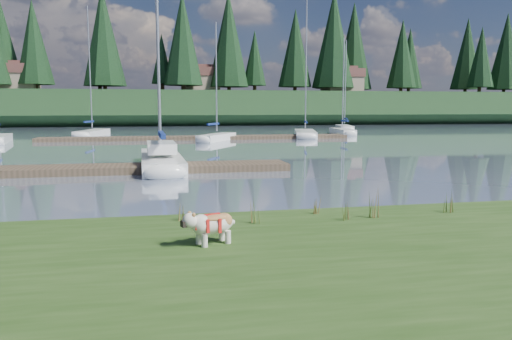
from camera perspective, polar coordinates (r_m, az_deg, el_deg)
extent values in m
plane|color=gray|center=(42.65, -9.28, 3.42)|extent=(200.00, 200.00, 0.00)
cube|color=#2D4A1B|center=(7.21, 3.05, -13.48)|extent=(60.00, 9.00, 0.35)
cube|color=#193319|center=(85.55, -10.53, 6.90)|extent=(200.00, 20.00, 5.00)
cylinder|color=silver|center=(8.63, -5.90, -8.02)|extent=(0.11, 0.11, 0.23)
cylinder|color=silver|center=(8.82, -6.55, -7.68)|extent=(0.11, 0.11, 0.23)
cylinder|color=silver|center=(8.83, -3.24, -7.64)|extent=(0.11, 0.11, 0.23)
cylinder|color=silver|center=(9.02, -3.93, -7.32)|extent=(0.11, 0.11, 0.23)
ellipsoid|color=silver|center=(8.77, -4.84, -6.16)|extent=(0.83, 0.61, 0.35)
ellipsoid|color=#AB7340|center=(8.74, -4.85, -5.43)|extent=(0.61, 0.51, 0.12)
ellipsoid|color=silver|center=(8.55, -7.56, -5.76)|extent=(0.34, 0.34, 0.26)
cube|color=black|center=(8.52, -8.26, -6.13)|extent=(0.12, 0.15, 0.10)
cube|color=white|center=(23.18, -10.78, 0.86)|extent=(1.92, 7.70, 0.70)
ellipsoid|color=white|center=(26.99, -11.10, 1.72)|extent=(1.72, 2.13, 0.70)
cylinder|color=silver|center=(24.06, -11.21, 16.32)|extent=(0.14, 0.14, 11.60)
cube|color=navy|center=(21.95, -10.74, 3.99)|extent=(0.28, 3.48, 0.20)
cube|color=white|center=(22.68, -10.78, 2.57)|extent=(1.28, 2.81, 0.45)
cube|color=#4C3D2C|center=(21.80, -17.52, 0.07)|extent=(16.00, 2.00, 0.30)
cube|color=#4C3D2C|center=(42.77, -6.60, 3.68)|extent=(26.00, 2.20, 0.30)
ellipsoid|color=white|center=(46.79, -26.84, 3.34)|extent=(1.49, 1.76, 0.70)
cube|color=white|center=(50.40, -18.19, 3.97)|extent=(2.75, 7.39, 0.70)
ellipsoid|color=white|center=(53.88, -17.17, 4.19)|extent=(1.86, 2.19, 0.70)
cylinder|color=silver|center=(50.47, -18.47, 11.03)|extent=(0.12, 0.12, 11.28)
cube|color=navy|center=(49.41, -18.55, 5.27)|extent=(0.65, 2.87, 0.20)
cube|color=white|center=(40.95, -4.50, 3.65)|extent=(3.84, 5.39, 0.70)
ellipsoid|color=white|center=(43.50, -3.08, 3.86)|extent=(1.79, 1.90, 0.70)
cylinder|color=silver|center=(40.95, -4.56, 10.52)|extent=(0.12, 0.12, 8.66)
cube|color=navy|center=(40.21, -4.93, 5.26)|extent=(1.27, 1.99, 0.20)
cube|color=white|center=(46.93, 5.64, 4.08)|extent=(3.77, 8.14, 0.70)
ellipsoid|color=white|center=(50.89, 5.45, 4.32)|extent=(2.23, 2.54, 0.70)
cylinder|color=silver|center=(47.05, 5.74, 12.23)|extent=(0.12, 0.12, 12.21)
cube|color=navy|center=(45.80, 5.72, 5.48)|extent=(1.00, 3.10, 0.20)
cube|color=white|center=(51.37, 9.83, 4.27)|extent=(1.83, 5.77, 0.70)
ellipsoid|color=white|center=(54.11, 9.01, 4.43)|extent=(1.38, 1.66, 0.70)
cylinder|color=silver|center=(51.37, 9.95, 9.80)|extent=(0.12, 0.12, 8.75)
cube|color=navy|center=(50.59, 10.10, 5.56)|extent=(0.42, 2.27, 0.20)
cube|color=white|center=(61.27, 10.07, 4.72)|extent=(3.12, 6.77, 0.70)
ellipsoid|color=white|center=(64.55, 9.71, 4.85)|extent=(1.85, 2.11, 0.70)
cylinder|color=silver|center=(61.30, 10.19, 9.87)|extent=(0.12, 0.12, 9.85)
cube|color=navy|center=(60.34, 10.20, 5.80)|extent=(0.86, 2.59, 0.20)
cone|color=#475B23|center=(10.27, -0.44, -4.66)|extent=(0.03, 0.03, 0.52)
cone|color=brown|center=(10.23, 0.24, -5.00)|extent=(0.03, 0.03, 0.42)
cone|color=#475B23|center=(10.30, -0.15, -4.47)|extent=(0.03, 0.03, 0.58)
cone|color=brown|center=(10.28, 0.36, -5.09)|extent=(0.03, 0.03, 0.37)
cone|color=#475B23|center=(10.20, -0.24, -4.89)|extent=(0.03, 0.03, 0.47)
cone|color=#475B23|center=(11.23, 6.61, -3.94)|extent=(0.03, 0.03, 0.43)
cone|color=brown|center=(11.21, 7.25, -4.19)|extent=(0.03, 0.03, 0.34)
cone|color=#475B23|center=(11.27, 6.85, -3.79)|extent=(0.03, 0.03, 0.47)
cone|color=brown|center=(11.26, 7.33, -4.25)|extent=(0.03, 0.03, 0.30)
cone|color=#475B23|center=(11.17, 6.83, -4.12)|extent=(0.03, 0.03, 0.38)
cone|color=#475B23|center=(11.07, 12.88, -3.61)|extent=(0.03, 0.03, 0.66)
cone|color=brown|center=(11.07, 13.54, -3.98)|extent=(0.03, 0.03, 0.53)
cone|color=#475B23|center=(11.12, 13.10, -3.40)|extent=(0.03, 0.03, 0.73)
cone|color=brown|center=(11.12, 13.59, -4.10)|extent=(0.03, 0.03, 0.46)
cone|color=#475B23|center=(11.01, 13.14, -3.85)|extent=(0.03, 0.03, 0.60)
cone|color=#475B23|center=(10.68, -8.69, -4.49)|extent=(0.03, 0.03, 0.45)
cone|color=brown|center=(10.63, -8.07, -4.78)|extent=(0.03, 0.03, 0.36)
cone|color=#475B23|center=(10.71, -8.38, -4.33)|extent=(0.03, 0.03, 0.49)
cone|color=brown|center=(10.67, -7.92, -4.85)|extent=(0.03, 0.03, 0.31)
cone|color=#475B23|center=(10.61, -8.56, -4.69)|extent=(0.03, 0.03, 0.40)
cone|color=#475B23|center=(10.75, 9.66, -4.61)|extent=(0.03, 0.03, 0.39)
cone|color=brown|center=(10.73, 10.34, -4.85)|extent=(0.03, 0.03, 0.31)
cone|color=#475B23|center=(10.79, 9.90, -4.46)|extent=(0.03, 0.03, 0.43)
cone|color=brown|center=(10.78, 10.41, -4.90)|extent=(0.03, 0.03, 0.27)
cone|color=#475B23|center=(10.68, 9.92, -4.79)|extent=(0.03, 0.03, 0.35)
cone|color=#475B23|center=(12.11, 20.77, -3.26)|extent=(0.03, 0.03, 0.55)
cone|color=brown|center=(12.12, 21.38, -3.54)|extent=(0.03, 0.03, 0.44)
cone|color=#475B23|center=(12.16, 20.94, -3.09)|extent=(0.03, 0.03, 0.60)
cone|color=brown|center=(12.17, 21.39, -3.63)|extent=(0.03, 0.03, 0.38)
cone|color=#475B23|center=(12.06, 21.05, -3.45)|extent=(0.03, 0.03, 0.49)
cube|color=#33281C|center=(11.38, -2.60, -6.30)|extent=(60.00, 0.50, 0.14)
cylinder|color=#382619|center=(84.99, -17.41, 8.99)|extent=(0.60, 0.60, 1.80)
cone|color=black|center=(85.41, -17.56, 12.91)|extent=(4.84, 4.84, 11.00)
cylinder|color=#382619|center=(78.73, -8.27, 9.41)|extent=(0.60, 0.60, 1.80)
cone|color=black|center=(79.35, -8.36, 14.61)|extent=(6.16, 6.16, 14.00)
cylinder|color=#382619|center=(84.27, -0.15, 9.33)|extent=(0.60, 0.60, 1.80)
cone|color=black|center=(84.60, -0.15, 12.68)|extent=(3.96, 3.96, 9.00)
cylinder|color=#382619|center=(85.90, 8.76, 9.21)|extent=(0.60, 0.60, 1.80)
cone|color=black|center=(86.58, 8.87, 14.57)|extent=(7.04, 7.04, 16.00)
cylinder|color=#382619|center=(94.33, 16.21, 8.82)|extent=(0.60, 0.60, 1.80)
cone|color=black|center=(94.76, 16.35, 12.63)|extent=(5.28, 5.28, 12.00)
cylinder|color=#382619|center=(97.74, 24.16, 8.41)|extent=(0.60, 0.60, 1.80)
cone|color=black|center=(98.08, 24.33, 11.69)|extent=(4.62, 4.62, 10.50)
cube|color=gray|center=(85.06, -25.72, 8.95)|extent=(6.00, 5.00, 2.80)
cube|color=brown|center=(85.18, -25.80, 10.36)|extent=(6.30, 5.30, 1.40)
cube|color=brown|center=(85.24, -25.83, 10.89)|extent=(4.20, 3.60, 0.70)
cube|color=gray|center=(83.97, -6.41, 9.64)|extent=(6.00, 5.00, 2.80)
cube|color=brown|center=(84.08, -6.43, 11.07)|extent=(6.30, 5.30, 1.40)
cube|color=brown|center=(84.14, -6.43, 11.61)|extent=(4.20, 3.60, 0.70)
cube|color=gray|center=(87.56, 9.78, 9.47)|extent=(6.00, 5.00, 2.80)
cube|color=brown|center=(87.67, 9.81, 10.84)|extent=(6.30, 5.30, 1.40)
cube|color=brown|center=(87.73, 9.82, 11.37)|extent=(4.20, 3.60, 0.70)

